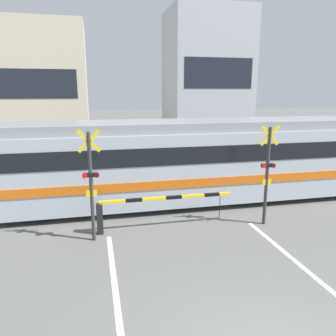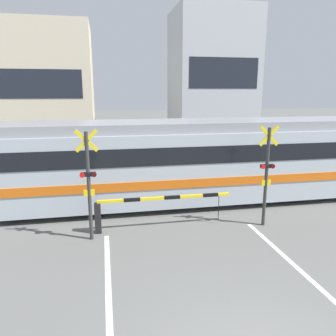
{
  "view_description": "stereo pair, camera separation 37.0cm",
  "coord_description": "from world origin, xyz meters",
  "px_view_note": "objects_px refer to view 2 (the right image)",
  "views": [
    {
      "loc": [
        -2.71,
        -3.65,
        4.44
      ],
      "look_at": [
        0.0,
        8.24,
        1.6
      ],
      "focal_mm": 35.0,
      "sensor_mm": 36.0,
      "label": 1
    },
    {
      "loc": [
        -2.35,
        -3.73,
        4.44
      ],
      "look_at": [
        0.0,
        8.24,
        1.6
      ],
      "focal_mm": 35.0,
      "sensor_mm": 36.0,
      "label": 2
    }
  ],
  "objects_px": {
    "crossing_barrier_near": "(138,206)",
    "crossing_signal_right": "(267,172)",
    "commuter_train": "(190,159)",
    "crossing_barrier_far": "(180,166)",
    "crossing_signal_left": "(89,180)",
    "pedestrian": "(135,155)"
  },
  "relations": [
    {
      "from": "crossing_barrier_near",
      "to": "crossing_signal_left",
      "type": "bearing_deg",
      "value": -164.17
    },
    {
      "from": "crossing_signal_right",
      "to": "pedestrian",
      "type": "xyz_separation_m",
      "value": [
        -3.56,
        8.46,
        -0.9
      ]
    },
    {
      "from": "pedestrian",
      "to": "crossing_barrier_near",
      "type": "bearing_deg",
      "value": -94.67
    },
    {
      "from": "crossing_barrier_far",
      "to": "crossing_signal_left",
      "type": "relative_size",
      "value": 1.32
    },
    {
      "from": "crossing_barrier_near",
      "to": "crossing_signal_right",
      "type": "bearing_deg",
      "value": -5.78
    },
    {
      "from": "commuter_train",
      "to": "crossing_barrier_far",
      "type": "bearing_deg",
      "value": 83.82
    },
    {
      "from": "crossing_barrier_near",
      "to": "crossing_signal_right",
      "type": "relative_size",
      "value": 1.32
    },
    {
      "from": "commuter_train",
      "to": "crossing_signal_left",
      "type": "relative_size",
      "value": 4.36
    },
    {
      "from": "crossing_signal_left",
      "to": "pedestrian",
      "type": "relative_size",
      "value": 2.0
    },
    {
      "from": "crossing_barrier_far",
      "to": "crossing_signal_left",
      "type": "height_order",
      "value": "crossing_signal_left"
    },
    {
      "from": "commuter_train",
      "to": "crossing_barrier_far",
      "type": "distance_m",
      "value": 3.2
    },
    {
      "from": "crossing_barrier_far",
      "to": "crossing_signal_right",
      "type": "bearing_deg",
      "value": -75.89
    },
    {
      "from": "crossing_barrier_far",
      "to": "crossing_signal_right",
      "type": "relative_size",
      "value": 1.32
    },
    {
      "from": "pedestrian",
      "to": "commuter_train",
      "type": "bearing_deg",
      "value": -72.57
    },
    {
      "from": "commuter_train",
      "to": "pedestrian",
      "type": "xyz_separation_m",
      "value": [
        -1.73,
        5.5,
        -0.8
      ]
    },
    {
      "from": "crossing_signal_left",
      "to": "pedestrian",
      "type": "xyz_separation_m",
      "value": [
        2.16,
        8.46,
        -0.9
      ]
    },
    {
      "from": "pedestrian",
      "to": "crossing_barrier_far",
      "type": "bearing_deg",
      "value": -50.27
    },
    {
      "from": "commuter_train",
      "to": "crossing_barrier_far",
      "type": "xyz_separation_m",
      "value": [
        0.33,
        3.03,
        -0.97
      ]
    },
    {
      "from": "commuter_train",
      "to": "crossing_barrier_far",
      "type": "height_order",
      "value": "commuter_train"
    },
    {
      "from": "crossing_barrier_far",
      "to": "crossing_signal_left",
      "type": "bearing_deg",
      "value": -125.16
    },
    {
      "from": "crossing_barrier_near",
      "to": "crossing_signal_left",
      "type": "xyz_separation_m",
      "value": [
        -1.5,
        -0.43,
        1.07
      ]
    },
    {
      "from": "crossing_barrier_far",
      "to": "pedestrian",
      "type": "xyz_separation_m",
      "value": [
        -2.06,
        2.47,
        0.17
      ]
    }
  ]
}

